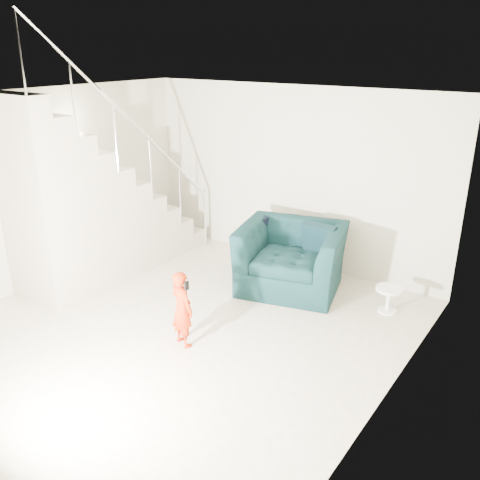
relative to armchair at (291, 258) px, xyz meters
The scene contains 12 objects.
floor 2.02m from the armchair, 105.66° to the right, with size 5.50×5.50×0.00m, color tan.
ceiling 2.99m from the armchair, 105.66° to the right, with size 5.50×5.50×0.00m, color silver.
back_wall 1.35m from the armchair, 121.81° to the left, with size 5.00×5.00×0.00m, color #BBB498.
left_wall 3.68m from the armchair, 148.00° to the right, with size 5.50×5.50×0.00m, color #BBB498.
right_wall 2.88m from the armchair, 43.89° to the right, with size 5.50×5.50×0.00m, color #BBB498.
armchair is the anchor object (origin of this frame).
toddler 2.00m from the armchair, 97.65° to the right, with size 0.33×0.22×0.91m, color #8D2A04.
side_table 1.40m from the armchair, ahead, with size 0.34×0.34×0.34m.
staircase 2.91m from the armchair, 152.05° to the right, with size 1.02×3.03×3.62m.
cushion 0.47m from the armchair, 44.94° to the left, with size 0.48×0.14×0.46m, color black.
throw 0.60m from the armchair, behind, with size 0.05×0.53×0.59m, color black.
phone 2.06m from the armchair, 94.16° to the right, with size 0.02×0.05×0.10m, color black.
Camera 1 is at (3.70, -3.83, 3.22)m, focal length 38.00 mm.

